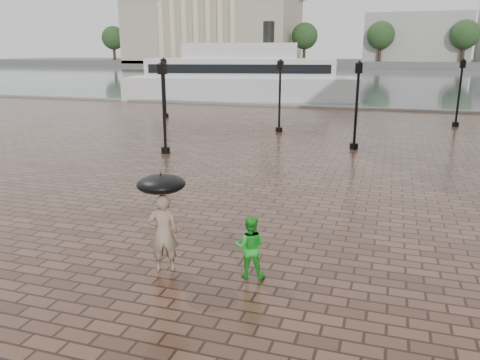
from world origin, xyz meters
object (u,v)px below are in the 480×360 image
(ferry_near, at_px, (241,77))
(child_pedestrian, at_px, (250,247))
(adult_pedestrian, at_px, (163,233))
(street_lamps, at_px, (285,96))

(ferry_near, bearing_deg, child_pedestrian, -84.40)
(child_pedestrian, xyz_separation_m, ferry_near, (-12.63, 38.61, 1.65))
(adult_pedestrian, height_order, child_pedestrian, adult_pedestrian)
(street_lamps, xyz_separation_m, child_pedestrian, (3.55, -19.21, -1.60))
(street_lamps, relative_size, adult_pedestrian, 11.51)
(child_pedestrian, relative_size, ferry_near, 0.06)
(street_lamps, relative_size, child_pedestrian, 14.76)
(adult_pedestrian, distance_m, ferry_near, 40.36)
(street_lamps, distance_m, child_pedestrian, 19.60)
(child_pedestrian, bearing_deg, street_lamps, -90.81)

